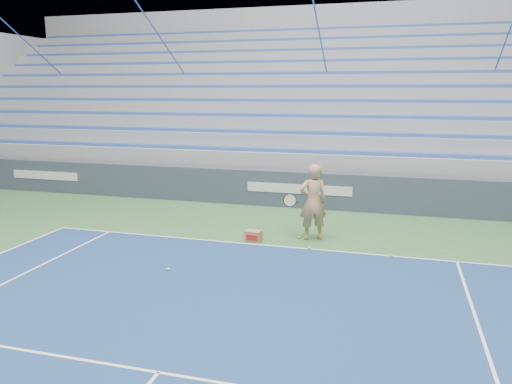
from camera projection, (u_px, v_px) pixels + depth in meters
The scene contains 8 objects.
sponsor_barrier at pixel (300, 190), 15.17m from camera, with size 30.00×0.32×1.10m.
bleachers at pixel (327, 119), 20.20m from camera, with size 31.00×9.15×7.30m.
tennis_player at pixel (313, 202), 11.84m from camera, with size 1.00×0.96×1.84m.
ball_box at pixel (253, 236), 11.82m from camera, with size 0.39×0.32×0.27m.
tennis_ball_0 at pixel (391, 256), 10.72m from camera, with size 0.07×0.07×0.07m, color #C9E52E.
tennis_ball_1 at pixel (310, 248), 11.22m from camera, with size 0.07×0.07×0.07m, color #C9E52E.
tennis_ball_2 at pixel (299, 237), 12.06m from camera, with size 0.07×0.07×0.07m, color #C9E52E.
tennis_ball_3 at pixel (168, 269), 9.92m from camera, with size 0.07×0.07×0.07m, color #C9E52E.
Camera 1 is at (2.75, 1.21, 3.55)m, focal length 35.00 mm.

